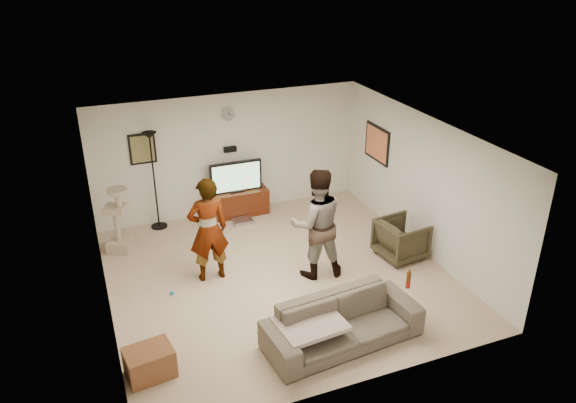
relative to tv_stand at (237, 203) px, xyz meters
name	(u,v)px	position (x,y,z in m)	size (l,w,h in m)	color
floor	(278,276)	(-0.04, -2.50, -0.28)	(5.50, 5.50, 0.02)	tan
ceiling	(277,135)	(-0.04, -2.50, 2.24)	(5.50, 5.50, 0.02)	white
wall_back	(230,154)	(-0.04, 0.25, 0.98)	(5.50, 0.04, 2.50)	white
wall_front	(359,303)	(-0.04, -5.25, 0.98)	(5.50, 0.04, 2.50)	white
wall_left	(99,241)	(-2.79, -2.50, 0.98)	(0.04, 5.50, 2.50)	white
wall_right	(422,184)	(2.71, -2.50, 0.98)	(0.04, 5.50, 2.50)	white
wall_clock	(228,114)	(-0.04, 0.22, 1.83)	(0.26, 0.26, 0.04)	white
wall_speaker	(230,149)	(-0.04, 0.19, 1.11)	(0.25, 0.10, 0.10)	black
picture_back	(142,149)	(-1.74, 0.23, 1.33)	(0.42, 0.03, 0.52)	olive
picture_right	(377,144)	(2.69, -0.90, 1.23)	(0.03, 0.78, 0.62)	#DB7449
tv_stand	(237,203)	(0.00, 0.00, 0.00)	(1.28, 0.45, 0.53)	#42190A
console_box	(243,221)	(-0.01, -0.40, -0.23)	(0.40, 0.30, 0.07)	#AAA9B5
tv	(236,177)	(0.00, 0.00, 0.58)	(1.07, 0.08, 0.63)	black
tv_screen	(236,177)	(0.00, -0.04, 0.58)	(0.98, 0.01, 0.56)	#24EE86
floor_lamp	(154,181)	(-1.61, 0.04, 0.72)	(0.32, 0.32, 1.96)	black
cat_tree	(116,220)	(-2.44, -0.62, 0.35)	(0.40, 0.40, 1.24)	tan
person_left	(208,230)	(-1.11, -2.13, 0.64)	(0.66, 0.43, 1.81)	gray
person_right	(316,224)	(0.57, -2.67, 0.69)	(0.93, 0.72, 1.91)	#345679
sofa	(343,322)	(0.19, -4.44, 0.06)	(2.24, 0.87, 0.65)	brown
throw_blanket	(311,324)	(-0.30, -4.44, 0.18)	(0.90, 0.70, 0.06)	#C7AEA4
beer_bottle	(408,280)	(1.22, -4.44, 0.51)	(0.06, 0.06, 0.25)	#5D2B0C
armchair	(401,239)	(2.23, -2.72, 0.09)	(0.76, 0.78, 0.71)	#332E1D
side_table	(150,362)	(-2.44, -4.12, -0.06)	(0.60, 0.45, 0.40)	brown
toy_ball	(172,293)	(-1.84, -2.40, -0.23)	(0.06, 0.06, 0.06)	#1075A5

